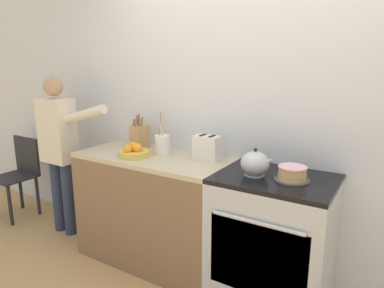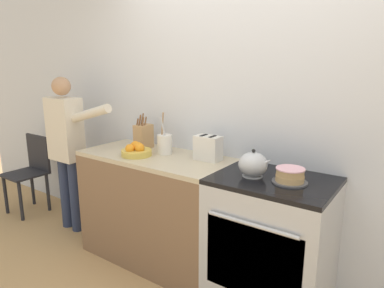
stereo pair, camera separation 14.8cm
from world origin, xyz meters
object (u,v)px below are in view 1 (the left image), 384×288
Objects in this scene: knife_block at (140,137)px; utensil_crock at (162,144)px; toaster at (207,148)px; tea_kettle at (255,164)px; person_baker at (59,144)px; fruit_bowl at (134,151)px; stove_range at (272,241)px; layer_cake at (292,174)px; dining_chair at (20,171)px.

utensil_crock is (0.28, -0.05, -0.02)m from knife_block.
tea_kettle is at bearing -19.52° from toaster.
person_baker is (-1.96, -0.05, -0.10)m from tea_kettle.
toaster is (0.39, 0.05, 0.01)m from utensil_crock.
person_baker reaches higher than toaster.
tea_kettle is at bearing 3.65° from fruit_bowl.
knife_block is at bearing 120.32° from fruit_bowl.
toaster is at bearing 6.83° from utensil_crock.
fruit_bowl is (-1.13, -0.10, 0.51)m from stove_range.
layer_cake is at bearing 4.84° from tea_kettle.
person_baker is at bearing -172.01° from toaster.
tea_kettle reaches higher than dining_chair.
utensil_crock is 1.57× the size of toaster.
tea_kettle is at bearing -18.00° from dining_chair.
layer_cake is 0.90× the size of fruit_bowl.
utensil_crock is (-0.98, 0.08, 0.55)m from stove_range.
stove_range reaches higher than dining_chair.
layer_cake is at bearing -5.87° from knife_block.
fruit_bowl is (0.13, -0.22, -0.06)m from knife_block.
tea_kettle reaches higher than layer_cake.
toaster is at bearing 168.53° from layer_cake.
fruit_bowl is 0.96m from person_baker.
layer_cake reaches higher than dining_chair.
dining_chair is (-1.72, 0.05, -0.47)m from fruit_bowl.
layer_cake is 2.99m from dining_chair.
toaster reaches higher than stove_range.
toaster is at bearing 22.69° from fruit_bowl.
knife_block is 0.67m from toaster.
fruit_bowl is (-1.24, -0.08, -0.00)m from layer_cake.
dining_chair is (-2.85, -0.05, 0.04)m from stove_range.
tea_kettle is (-0.24, -0.02, 0.04)m from layer_cake.
tea_kettle reaches higher than fruit_bowl.
stove_range is at bearing -17.29° from dining_chair.
knife_block is (-1.13, 0.16, 0.03)m from tea_kettle.
knife_block is 0.35× the size of dining_chair.
toaster is 1.52m from person_baker.
toaster is at bearing 0.07° from knife_block.
knife_block is (-1.37, 0.14, 0.06)m from layer_cake.
person_baker reaches higher than layer_cake.
layer_cake is 0.71m from toaster.
knife_block is 0.27m from fruit_bowl.
stove_range is 3.97× the size of tea_kettle.
person_baker reaches higher than tea_kettle.
utensil_crock is 0.40m from toaster.
tea_kettle is 1.96m from person_baker.
dining_chair is (-2.96, -0.04, -0.47)m from layer_cake.
person_baker reaches higher than knife_block.
tea_kettle is 2.76m from dining_chair.
stove_range is 1.24m from fruit_bowl.
dining_chair is (-1.59, -0.18, -0.53)m from knife_block.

